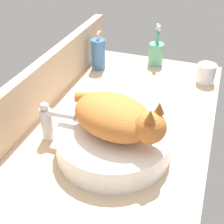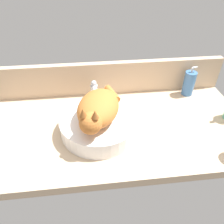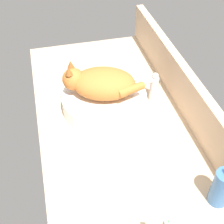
{
  "view_description": "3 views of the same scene",
  "coord_description": "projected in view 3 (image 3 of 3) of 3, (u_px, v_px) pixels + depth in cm",
  "views": [
    {
      "loc": [
        -75.47,
        -26.22,
        63.82
      ],
      "look_at": [
        2.25,
        1.17,
        7.09
      ],
      "focal_mm": 50.0,
      "sensor_mm": 36.0,
      "label": 1
    },
    {
      "loc": [
        -10.44,
        -76.04,
        67.87
      ],
      "look_at": [
        -1.76,
        -0.17,
        8.11
      ],
      "focal_mm": 35.0,
      "sensor_mm": 36.0,
      "label": 2
    },
    {
      "loc": [
        87.17,
        -23.04,
        87.65
      ],
      "look_at": [
        2.78,
        -2.16,
        7.18
      ],
      "focal_mm": 50.0,
      "sensor_mm": 36.0,
      "label": 3
    }
  ],
  "objects": [
    {
      "name": "sink_basin",
      "position": [
        104.0,
        101.0,
        1.28
      ],
      "size": [
        34.38,
        34.38,
        7.55
      ],
      "primitive_type": "cylinder",
      "color": "white",
      "rests_on": "ground_plane"
    },
    {
      "name": "backsplash_panel",
      "position": [
        186.0,
        91.0,
        1.25
      ],
      "size": [
        125.33,
        3.6,
        18.07
      ],
      "primitive_type": "cube",
      "color": "#CCAD8C",
      "rests_on": "ground_plane"
    },
    {
      "name": "cat",
      "position": [
        100.0,
        83.0,
        1.22
      ],
      "size": [
        23.71,
        30.45,
        14.0
      ],
      "color": "#CC7533",
      "rests_on": "sink_basin"
    },
    {
      "name": "ground_plane",
      "position": [
        115.0,
        123.0,
        1.27
      ],
      "size": [
        125.33,
        61.44,
        4.0
      ],
      "primitive_type": "cube",
      "color": "#D1B28E"
    },
    {
      "name": "faucet",
      "position": [
        152.0,
        86.0,
        1.3
      ],
      "size": [
        3.6,
        11.84,
        13.6
      ],
      "color": "silver",
      "rests_on": "ground_plane"
    },
    {
      "name": "soap_dispenser",
      "position": [
        222.0,
        188.0,
        0.94
      ],
      "size": [
        6.13,
        6.13,
        16.8
      ],
      "color": "#3F72B2",
      "rests_on": "ground_plane"
    }
  ]
}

